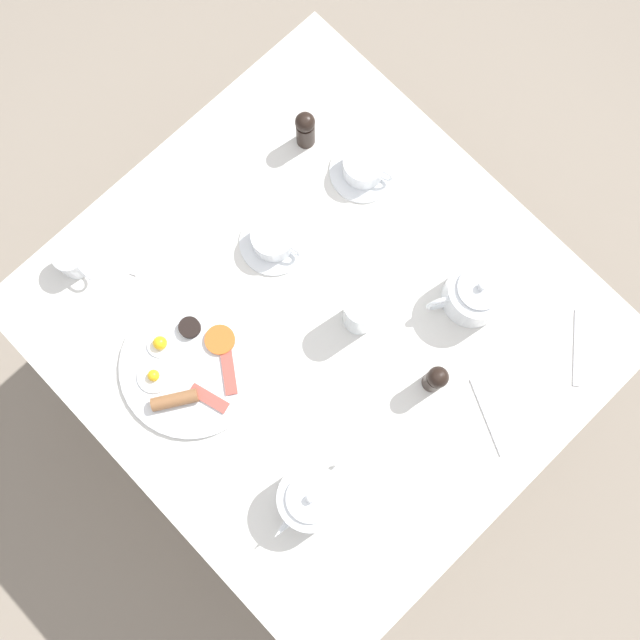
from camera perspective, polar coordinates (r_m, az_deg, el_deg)
The scene contains 14 objects.
ground_plane at distance 2.28m, azimuth -0.00°, elevation -3.74°, with size 8.00×8.00×0.00m, color gray.
table at distance 1.63m, azimuth -0.00°, elevation -0.62°, with size 1.06×0.99×0.72m.
breakfast_plate at distance 1.56m, azimuth -9.85°, elevation -3.47°, with size 0.30×0.30×0.04m.
teapot_near at distance 1.48m, azimuth -0.69°, elevation -13.33°, with size 0.13×0.21×0.12m.
teapot_far at distance 1.56m, azimuth 11.73°, elevation 1.99°, with size 0.13×0.19×0.12m.
teacup_with_saucer_left at distance 1.58m, azimuth -3.56°, elevation 6.14°, with size 0.15×0.15×0.06m.
teacup_with_saucer_right at distance 1.64m, azimuth 3.37°, elevation 11.56°, with size 0.15×0.15×0.06m.
water_glass_tall at distance 1.51m, azimuth 3.12°, elevation 0.57°, with size 0.07×0.07×0.12m.
creamer_jug at distance 1.64m, azimuth -18.33°, elevation 4.33°, with size 0.09×0.07×0.07m.
pepper_grinder at distance 1.64m, azimuth -1.13°, elevation 14.36°, with size 0.04×0.04×0.11m.
salt_grinder at distance 1.50m, azimuth 8.80°, elevation -4.47°, with size 0.04×0.04×0.11m.
fork_by_plate at distance 1.57m, azimuth 12.68°, elevation -7.20°, with size 0.16×0.08×0.00m.
knife_by_plate at distance 1.65m, azimuth -12.72°, elevation 6.65°, with size 0.10×0.19×0.00m.
spoon_for_tea at distance 1.64m, azimuth 19.01°, elevation -2.00°, with size 0.11×0.13×0.00m.
Camera 1 is at (0.22, -0.21, 2.25)m, focal length 42.00 mm.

